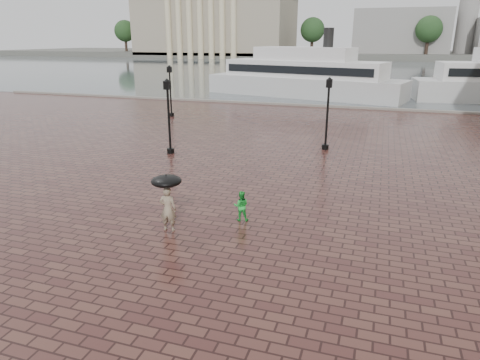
# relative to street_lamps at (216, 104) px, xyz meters

# --- Properties ---
(ground) EXTENTS (300.00, 300.00, 0.00)m
(ground) POSITION_rel_street_lamps_xyz_m (5.00, -15.33, -2.33)
(ground) COLOR #3B1D1A
(ground) RESTS_ON ground
(harbour_water) EXTENTS (240.00, 240.00, 0.00)m
(harbour_water) POSITION_rel_street_lamps_xyz_m (5.00, 76.67, -2.33)
(harbour_water) COLOR #424D51
(harbour_water) RESTS_ON ground
(quay_edge) EXTENTS (80.00, 0.60, 0.30)m
(quay_edge) POSITION_rel_street_lamps_xyz_m (5.00, 16.67, -2.33)
(quay_edge) COLOR slate
(quay_edge) RESTS_ON ground
(far_shore) EXTENTS (300.00, 60.00, 2.00)m
(far_shore) POSITION_rel_street_lamps_xyz_m (5.00, 144.67, -1.33)
(far_shore) COLOR #4C4C47
(far_shore) RESTS_ON ground
(museum) EXTENTS (57.00, 32.50, 26.00)m
(museum) POSITION_rel_street_lamps_xyz_m (-50.00, 129.28, 11.58)
(museum) COLOR gray
(museum) RESTS_ON ground
(far_trees) EXTENTS (188.00, 8.00, 13.50)m
(far_trees) POSITION_rel_street_lamps_xyz_m (5.00, 122.67, 7.09)
(far_trees) COLOR #2D2119
(far_trees) RESTS_ON ground
(street_lamps) EXTENTS (15.44, 12.44, 4.40)m
(street_lamps) POSITION_rel_street_lamps_xyz_m (0.00, 0.00, 0.00)
(street_lamps) COLOR black
(street_lamps) RESTS_ON ground
(adult_pedestrian) EXTENTS (0.67, 0.48, 1.71)m
(adult_pedestrian) POSITION_rel_street_lamps_xyz_m (4.11, -15.51, -1.47)
(adult_pedestrian) COLOR gray
(adult_pedestrian) RESTS_ON ground
(child_pedestrian) EXTENTS (0.68, 0.59, 1.20)m
(child_pedestrian) POSITION_rel_street_lamps_xyz_m (6.36, -13.79, -1.72)
(child_pedestrian) COLOR green
(child_pedestrian) RESTS_ON ground
(ferry_near) EXTENTS (24.89, 11.60, 7.94)m
(ferry_near) POSITION_rel_street_lamps_xyz_m (1.87, 24.54, 0.06)
(ferry_near) COLOR #BCBCBC
(ferry_near) RESTS_ON ground
(umbrella) EXTENTS (1.10, 1.10, 1.15)m
(umbrella) POSITION_rel_street_lamps_xyz_m (4.11, -15.51, -0.39)
(umbrella) COLOR black
(umbrella) RESTS_ON ground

